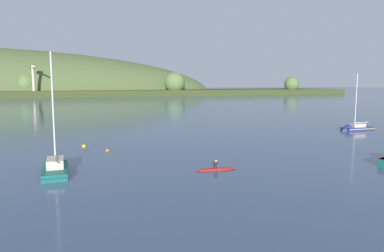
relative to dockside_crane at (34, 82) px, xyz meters
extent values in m
cube|color=#35401E|center=(2.60, 22.05, -6.67)|extent=(432.19, 87.37, 3.63)
sphere|color=#56703D|center=(-3.37, 11.79, -0.87)|extent=(11.38, 11.38, 11.38)
sphere|color=#56703D|center=(86.65, 6.39, -0.04)|extent=(13.77, 13.77, 13.77)
sphere|color=#56703D|center=(182.50, 0.64, -0.95)|extent=(11.17, 11.17, 11.17)
cube|color=#4C4C51|center=(-0.01, 0.32, -7.49)|extent=(3.56, 3.56, 2.00)
cylinder|color=#BCB293|center=(-0.01, 0.32, 1.28)|extent=(1.55, 1.55, 15.54)
cylinder|color=#BCB293|center=(0.18, -4.40, 7.81)|extent=(1.34, 11.82, 0.85)
cube|color=#333338|center=(-0.10, 2.44, 7.81)|extent=(2.25, 1.98, 1.87)
cube|color=#0F564C|center=(-3.92, -180.97, -8.42)|extent=(2.51, 5.73, 0.99)
cone|color=#0F564C|center=(-3.61, -178.21, -8.42)|extent=(1.97, 1.58, 1.82)
cube|color=maroon|center=(-3.92, -180.97, -8.18)|extent=(2.53, 5.73, 0.11)
cube|color=#BCB299|center=(-3.91, -180.83, -7.57)|extent=(1.56, 2.63, 0.70)
cylinder|color=silver|center=(-3.85, -180.28, -3.24)|extent=(0.13, 0.13, 9.36)
cylinder|color=silver|center=(-4.01, -181.73, -7.07)|extent=(0.43, 2.91, 0.11)
cube|color=navy|center=(42.02, -172.72, -8.41)|extent=(5.38, 2.45, 0.86)
cone|color=navy|center=(39.43, -172.46, -8.41)|extent=(1.48, 1.98, 1.86)
cube|color=gold|center=(42.02, -172.72, -8.21)|extent=(5.38, 2.47, 0.10)
cube|color=#BCB299|center=(41.89, -172.71, -7.70)|extent=(2.46, 1.54, 0.55)
cylinder|color=silver|center=(41.37, -172.66, -3.77)|extent=(0.14, 0.14, 8.41)
cylinder|color=silver|center=(42.73, -172.79, -7.28)|extent=(2.73, 0.38, 0.11)
ellipsoid|color=maroon|center=(8.49, -185.70, -8.42)|extent=(3.56, 1.41, 0.30)
cylinder|color=black|center=(8.49, -185.70, -8.08)|extent=(0.38, 0.38, 0.55)
sphere|color=tan|center=(8.49, -185.70, -7.69)|extent=(0.22, 0.22, 0.22)
cylinder|color=olive|center=(8.52, -186.03, -8.16)|extent=(0.30, 1.23, 0.89)
sphere|color=#EA5B19|center=(2.11, -172.82, -8.49)|extent=(0.48, 0.48, 0.48)
cylinder|color=black|center=(2.11, -172.82, -8.21)|extent=(0.04, 0.04, 0.08)
sphere|color=yellow|center=(0.20, -168.81, -8.49)|extent=(0.49, 0.49, 0.49)
cylinder|color=black|center=(0.20, -168.81, -8.21)|extent=(0.04, 0.04, 0.08)
camera|label=1|loc=(-6.09, -211.06, -1.18)|focal=32.74mm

